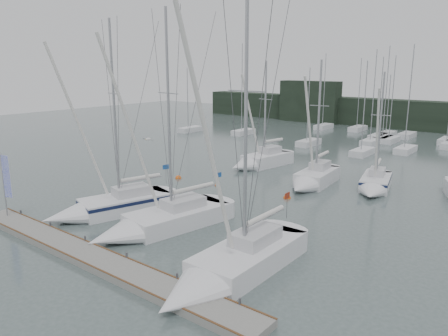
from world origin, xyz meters
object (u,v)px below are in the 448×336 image
(sailboat_near_left, at_px, (103,208))
(sailboat_mid_d, at_px, (374,185))
(sailboat_near_right, at_px, (225,271))
(sailboat_mid_b, at_px, (257,162))
(buoy_b, at_px, (287,198))
(dock_banner, at_px, (6,180))
(sailboat_near_center, at_px, (150,225))
(sailboat_mid_c, at_px, (311,180))
(buoy_c, at_px, (178,178))
(buoy_a, at_px, (217,185))

(sailboat_near_left, relative_size, sailboat_mid_d, 1.35)
(sailboat_near_right, xyz_separation_m, sailboat_mid_b, (-13.44, 22.87, 0.02))
(sailboat_mid_d, relative_size, buoy_b, 17.25)
(sailboat_mid_d, xyz_separation_m, dock_banner, (-18.00, -24.08, 2.58))
(sailboat_near_center, bearing_deg, sailboat_mid_c, 89.84)
(sailboat_mid_b, bearing_deg, sailboat_mid_d, 3.65)
(sailboat_near_left, distance_m, sailboat_mid_b, 20.44)
(sailboat_mid_c, bearing_deg, sailboat_near_center, -105.71)
(sailboat_mid_d, distance_m, buoy_c, 18.67)
(sailboat_mid_c, xyz_separation_m, buoy_a, (-7.15, -5.10, -0.62))
(dock_banner, bearing_deg, sailboat_mid_b, 60.07)
(buoy_a, height_order, buoy_c, buoy_c)
(sailboat_near_center, xyz_separation_m, sailboat_near_right, (8.21, -2.27, 0.04))
(sailboat_near_center, xyz_separation_m, buoy_c, (-8.71, 11.68, -0.56))
(dock_banner, bearing_deg, sailboat_mid_c, 39.60)
(sailboat_near_left, relative_size, buoy_a, 29.29)
(sailboat_mid_d, bearing_deg, sailboat_near_center, -126.63)
(sailboat_mid_b, xyz_separation_m, sailboat_mid_d, (13.57, -1.31, -0.07))
(sailboat_mid_b, bearing_deg, dock_banner, -90.71)
(buoy_b, relative_size, dock_banner, 0.14)
(sailboat_near_right, relative_size, buoy_a, 31.81)
(sailboat_near_left, height_order, dock_banner, sailboat_near_left)
(sailboat_mid_d, distance_m, buoy_a, 14.27)
(sailboat_near_left, bearing_deg, buoy_a, 99.63)
(sailboat_near_right, bearing_deg, sailboat_mid_b, 120.01)
(sailboat_mid_d, bearing_deg, buoy_b, -140.54)
(sailboat_mid_b, distance_m, buoy_c, 9.60)
(sailboat_near_center, distance_m, sailboat_mid_d, 21.01)
(sailboat_mid_b, bearing_deg, sailboat_near_center, -66.57)
(sailboat_near_center, xyz_separation_m, buoy_a, (-3.95, 12.05, -0.56))
(sailboat_mid_b, height_order, buoy_b, sailboat_mid_b)
(buoy_a, distance_m, buoy_c, 4.77)
(sailboat_near_center, distance_m, sailboat_mid_c, 17.45)
(sailboat_mid_d, relative_size, buoy_c, 18.23)
(sailboat_near_center, relative_size, sailboat_mid_b, 1.28)
(sailboat_mid_c, bearing_deg, buoy_b, -94.29)
(sailboat_near_left, height_order, sailboat_near_right, sailboat_near_right)
(buoy_c, bearing_deg, sailboat_mid_c, 24.68)
(sailboat_mid_c, distance_m, buoy_b, 4.57)
(sailboat_near_center, relative_size, buoy_c, 25.54)
(sailboat_near_right, height_order, buoy_a, sailboat_near_right)
(sailboat_mid_b, bearing_deg, buoy_c, -102.10)
(sailboat_mid_c, height_order, sailboat_mid_d, sailboat_mid_c)
(buoy_b, bearing_deg, sailboat_mid_c, 90.86)
(sailboat_near_center, height_order, sailboat_mid_d, sailboat_near_center)
(buoy_b, bearing_deg, sailboat_mid_b, 136.80)
(sailboat_near_center, distance_m, buoy_b, 13.05)
(buoy_c, bearing_deg, sailboat_near_center, -53.30)
(buoy_b, height_order, buoy_c, buoy_b)
(sailboat_near_left, distance_m, sailboat_mid_c, 19.05)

